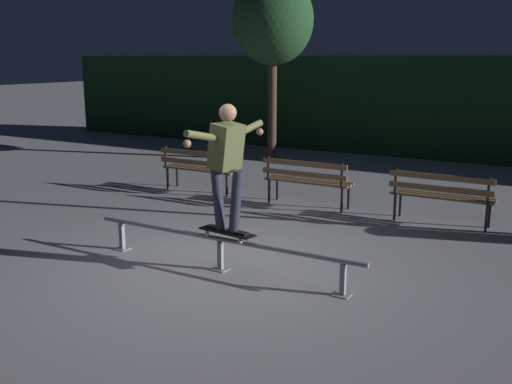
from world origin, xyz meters
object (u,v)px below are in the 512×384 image
(park_bench_right_center, at_px, (441,192))
(park_bench_leftmost, at_px, (198,166))
(grind_rail, at_px, (220,244))
(tree_far_left, at_px, (273,21))
(park_bench_left_center, at_px, (307,177))
(skateboard, at_px, (227,232))
(skateboarder, at_px, (227,157))

(park_bench_right_center, bearing_deg, park_bench_leftmost, 180.00)
(grind_rail, bearing_deg, tree_far_left, 113.88)
(park_bench_left_center, distance_m, tree_far_left, 5.76)
(skateboard, distance_m, park_bench_left_center, 3.45)
(tree_far_left, bearing_deg, park_bench_left_center, -54.56)
(grind_rail, xyz_separation_m, skateboarder, (0.11, -0.00, 1.11))
(skateboard, bearing_deg, park_bench_left_center, 98.78)
(grind_rail, bearing_deg, park_bench_leftmost, 128.92)
(park_bench_leftmost, height_order, tree_far_left, tree_far_left)
(grind_rail, bearing_deg, skateboarder, -0.21)
(grind_rail, relative_size, park_bench_leftmost, 2.39)
(skateboarder, height_order, park_bench_right_center, skateboarder)
(grind_rail, xyz_separation_m, park_bench_left_center, (-0.42, 3.41, 0.20))
(skateboarder, bearing_deg, park_bench_leftmost, 129.99)
(skateboarder, height_order, park_bench_left_center, skateboarder)
(skateboarder, xyz_separation_m, tree_far_left, (-3.41, 7.45, 2.02))
(skateboard, distance_m, park_bench_right_center, 3.86)
(grind_rail, height_order, park_bench_right_center, park_bench_right_center)
(park_bench_left_center, relative_size, tree_far_left, 0.35)
(grind_rail, relative_size, skateboard, 4.80)
(park_bench_leftmost, xyz_separation_m, tree_far_left, (-0.55, 4.04, 2.93))
(grind_rail, xyz_separation_m, tree_far_left, (-3.30, 7.45, 3.13))
(skateboard, height_order, park_bench_leftmost, park_bench_leftmost)
(skateboard, height_order, park_bench_left_center, park_bench_left_center)
(skateboard, xyz_separation_m, park_bench_left_center, (-0.53, 3.41, 0.03))
(grind_rail, bearing_deg, park_bench_left_center, 97.07)
(grind_rail, distance_m, park_bench_left_center, 3.44)
(skateboard, distance_m, skateboarder, 0.94)
(skateboarder, relative_size, tree_far_left, 0.34)
(tree_far_left, bearing_deg, park_bench_right_center, -37.82)
(park_bench_right_center, distance_m, tree_far_left, 7.21)
(park_bench_leftmost, xyz_separation_m, park_bench_right_center, (4.66, 0.00, 0.00))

